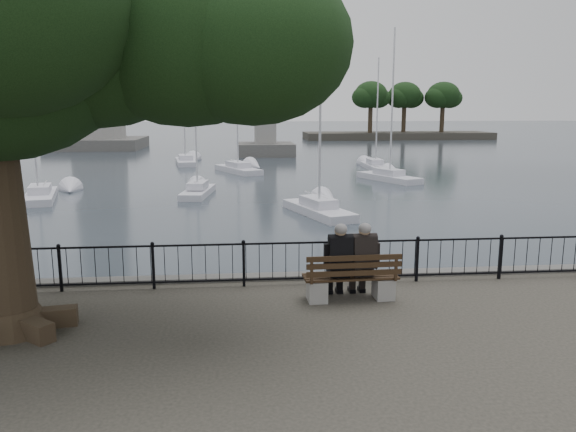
{
  "coord_description": "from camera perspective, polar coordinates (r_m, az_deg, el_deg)",
  "views": [
    {
      "loc": [
        -1.14,
        -9.71,
        3.97
      ],
      "look_at": [
        0.0,
        2.5,
        1.6
      ],
      "focal_mm": 35.0,
      "sensor_mm": 36.0,
      "label": 1
    }
  ],
  "objects": [
    {
      "name": "sailboat_c",
      "position": [
        26.54,
        3.1,
        0.83
      ],
      "size": [
        3.0,
        5.41,
        10.53
      ],
      "color": "silver",
      "rests_on": "ground"
    },
    {
      "name": "bench",
      "position": [
        11.87,
        6.42,
        -6.81
      ],
      "size": [
        2.0,
        0.66,
        1.04
      ],
      "color": "gray",
      "rests_on": "ground"
    },
    {
      "name": "harbor",
      "position": [
        13.52,
        -0.2,
        -8.37
      ],
      "size": [
        260.0,
        260.0,
        1.2
      ],
      "color": "#4B4A48",
      "rests_on": "ground"
    },
    {
      "name": "lighthouse",
      "position": [
        74.19,
        -19.31,
        17.15
      ],
      "size": [
        10.69,
        10.69,
        32.49
      ],
      "color": "#4B4A48",
      "rests_on": "ground"
    },
    {
      "name": "sailboat_g",
      "position": [
        47.19,
        8.81,
        5.11
      ],
      "size": [
        1.48,
        5.1,
        9.09
      ],
      "color": "silver",
      "rests_on": "ground"
    },
    {
      "name": "sailboat_f",
      "position": [
        44.17,
        -5.1,
        4.85
      ],
      "size": [
        3.81,
        5.82,
        11.3
      ],
      "color": "silver",
      "rests_on": "ground"
    },
    {
      "name": "sailboat_b",
      "position": [
        32.78,
        -9.15,
        2.64
      ],
      "size": [
        1.9,
        4.81,
        10.11
      ],
      "color": "silver",
      "rests_on": "ground"
    },
    {
      "name": "sailboat_a",
      "position": [
        33.62,
        -23.86,
        1.98
      ],
      "size": [
        2.65,
        5.44,
        9.07
      ],
      "color": "silver",
      "rests_on": "ground"
    },
    {
      "name": "lion_monument",
      "position": [
        59.79,
        -2.33,
        8.27
      ],
      "size": [
        5.96,
        5.96,
        8.79
      ],
      "color": "#4B4A48",
      "rests_on": "ground"
    },
    {
      "name": "person_left",
      "position": [
        11.81,
        5.16,
        -4.87
      ],
      "size": [
        0.49,
        0.83,
        1.66
      ],
      "color": "black",
      "rests_on": "ground"
    },
    {
      "name": "far_shore",
      "position": [
        93.07,
        11.52,
        10.12
      ],
      "size": [
        30.0,
        8.6,
        9.18
      ],
      "color": "#2D2B25",
      "rests_on": "ground"
    },
    {
      "name": "tree",
      "position": [
        10.78,
        -24.46,
        17.51
      ],
      "size": [
        10.01,
        6.99,
        8.17
      ],
      "color": "black",
      "rests_on": "ground"
    },
    {
      "name": "railing",
      "position": [
        12.72,
        0.0,
        -4.61
      ],
      "size": [
        22.06,
        0.06,
        1.0
      ],
      "color": "black",
      "rests_on": "ground"
    },
    {
      "name": "sailboat_h",
      "position": [
        51.3,
        -10.35,
        5.62
      ],
      "size": [
        2.42,
        5.99,
        13.39
      ],
      "color": "silver",
      "rests_on": "ground"
    },
    {
      "name": "sailboat_d",
      "position": [
        39.58,
        10.18,
        4.0
      ],
      "size": [
        3.58,
        5.6,
        10.36
      ],
      "color": "silver",
      "rests_on": "ground"
    },
    {
      "name": "person_right",
      "position": [
        11.92,
        7.53,
        -4.77
      ],
      "size": [
        0.49,
        0.83,
        1.66
      ],
      "color": "black",
      "rests_on": "ground"
    }
  ]
}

